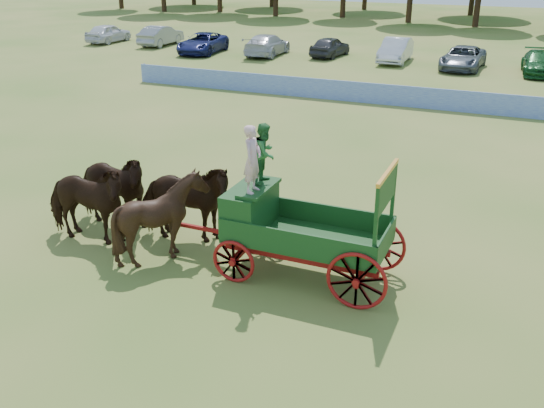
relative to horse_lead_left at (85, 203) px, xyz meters
The scene contains 8 objects.
ground 3.27m from the horse_lead_left, 12.51° to the left, with size 160.00×160.00×0.00m, color olive.
horse_lead_left is the anchor object (origin of this frame).
horse_lead_right 1.10m from the horse_lead_left, 90.00° to the left, with size 1.22×2.69×2.27m, color #32180D.
horse_wheel_left 2.40m from the horse_lead_left, ahead, with size 1.84×2.07×2.28m, color #32180D.
horse_wheel_right 2.64m from the horse_lead_left, 24.62° to the left, with size 1.22×2.69×2.27m, color #32180D.
farm_dray 5.42m from the horse_lead_left, ahead, with size 5.99×2.00×3.75m.
sponsor_banner 18.78m from the horse_lead_left, 83.91° to the left, with size 26.00×0.08×1.05m, color #213FB5.
parked_cars 30.94m from the horse_lead_left, 97.67° to the left, with size 40.99×7.42×1.63m.
Camera 1 is at (7.43, -12.36, 7.40)m, focal length 40.00 mm.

